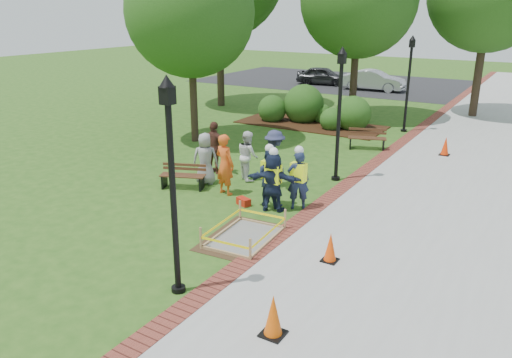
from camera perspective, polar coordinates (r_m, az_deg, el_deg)
The scene contains 31 objects.
ground at distance 13.07m, azimuth -4.63°, elevation -5.24°, with size 100.00×100.00×0.00m, color #285116.
sidewalk at distance 20.42m, azimuth 24.37°, elevation 2.06°, with size 6.00×60.00×0.02m, color #9E9E99.
brick_edging at distance 21.00m, azimuth 15.62°, elevation 3.51°, with size 0.50×60.00×0.03m, color maroon.
mulch_bed at distance 24.42m, azimuth 6.21°, elevation 6.21°, with size 7.00×3.00×0.05m, color #381E0F.
parking_lot at distance 37.66m, azimuth 20.48°, elevation 9.57°, with size 36.00×12.00×0.01m, color black.
wet_concrete_pad at distance 12.18m, azimuth -1.30°, elevation -5.83°, with size 1.87×2.42×0.55m.
bench_near at distance 15.71m, azimuth -8.35°, elevation -0.23°, with size 1.46×0.93×0.75m.
bench_far at distance 20.44m, azimuth 12.55°, elevation 4.06°, with size 1.56×0.96×0.80m.
cone_front at distance 8.77m, azimuth 1.98°, elevation -15.42°, with size 0.40×0.40×0.80m.
cone_back at distance 11.21m, azimuth 8.49°, elevation -7.81°, with size 0.35×0.35×0.69m.
cone_far at distance 20.35m, azimuth 20.82°, elevation 3.48°, with size 0.37×0.37×0.73m.
toolbox at distance 14.27m, azimuth -1.44°, elevation -2.59°, with size 0.42×0.23×0.21m, color #B61D0E.
lamp_near at distance 9.26m, azimuth -9.60°, elevation 0.71°, with size 0.28×0.28×4.26m.
lamp_mid at distance 15.98m, azimuth 9.53°, elevation 8.36°, with size 0.28×0.28×4.26m.
lamp_far at distance 23.52m, azimuth 17.08°, elevation 11.11°, with size 0.28×0.28×4.26m.
tree_left at distance 20.79m, azimuth -7.54°, elevation 18.36°, with size 5.10×5.10×7.76m.
shrub_a at distance 25.15m, azimuth 1.84°, elevation 6.63°, with size 1.41×1.41×1.41m, color #204915.
shrub_b at distance 25.20m, azimuth 5.41°, elevation 6.58°, with size 1.98×1.98×1.98m, color #204915.
shrub_c at distance 23.59m, azimuth 8.58°, elevation 5.61°, with size 1.10×1.10×1.10m, color #204915.
shrub_d at distance 23.87m, azimuth 10.92°, elevation 5.63°, with size 1.68×1.68×1.68m, color #204915.
shrub_e at distance 25.11m, azimuth 7.43°, elevation 6.46°, with size 0.99×0.99×0.99m, color #204915.
casual_person_a at distance 15.87m, azimuth -5.81°, elevation 2.31°, with size 0.63×0.56×1.66m.
casual_person_b at distance 14.89m, azimuth -3.57°, elevation 1.66°, with size 0.66×0.49×1.85m.
casual_person_c at distance 16.21m, azimuth -0.93°, elevation 2.69°, with size 0.61×0.58×1.62m.
casual_person_d at distance 16.90m, azimuth -4.75°, elevation 3.58°, with size 0.58×0.39×1.78m.
casual_person_e at distance 15.53m, azimuth 2.15°, elevation 2.32°, with size 0.68×0.65×1.81m.
hivis_worker_a at distance 13.63m, azimuth 1.99°, elevation -0.07°, with size 0.61×0.48×1.82m.
hivis_worker_b at distance 13.80m, azimuth 4.86°, elevation 0.13°, with size 0.64×0.57×1.82m.
hivis_worker_c at distance 13.97m, azimuth 1.52°, elevation 0.41°, with size 0.56×0.38×1.81m.
parked_car_a at distance 37.98m, azimuth 7.66°, elevation 10.64°, with size 4.41×1.92×1.44m, color #242526.
parked_car_b at distance 35.84m, azimuth 13.24°, elevation 9.83°, with size 4.62×2.01×1.51m, color #A9A9AE.
Camera 1 is at (7.08, -9.61, 5.32)m, focal length 35.00 mm.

